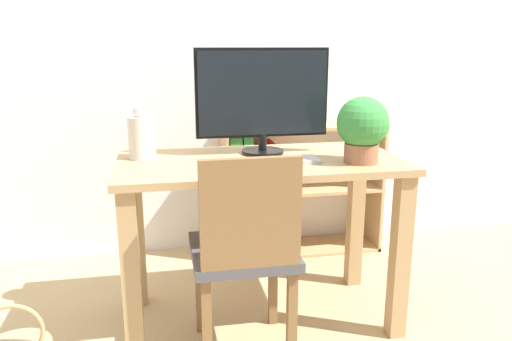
{
  "coord_description": "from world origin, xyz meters",
  "views": [
    {
      "loc": [
        -0.41,
        -2.02,
        1.22
      ],
      "look_at": [
        0.0,
        0.1,
        0.67
      ],
      "focal_mm": 35.0,
      "sensor_mm": 36.0,
      "label": 1
    }
  ],
  "objects_px": {
    "vase": "(141,135)",
    "chair": "(245,249)",
    "keyboard": "(278,161)",
    "potted_plant": "(362,127)",
    "bookshelf": "(271,191)",
    "monitor": "(263,96)"
  },
  "relations": [
    {
      "from": "monitor",
      "to": "keyboard",
      "type": "xyz_separation_m",
      "value": [
        0.03,
        -0.19,
        -0.24
      ]
    },
    {
      "from": "potted_plant",
      "to": "keyboard",
      "type": "bearing_deg",
      "value": 169.96
    },
    {
      "from": "keyboard",
      "to": "chair",
      "type": "distance_m",
      "value": 0.39
    },
    {
      "from": "potted_plant",
      "to": "bookshelf",
      "type": "bearing_deg",
      "value": 101.8
    },
    {
      "from": "keyboard",
      "to": "potted_plant",
      "type": "bearing_deg",
      "value": -10.04
    },
    {
      "from": "keyboard",
      "to": "potted_plant",
      "type": "relative_size",
      "value": 1.23
    },
    {
      "from": "monitor",
      "to": "potted_plant",
      "type": "relative_size",
      "value": 2.16
    },
    {
      "from": "potted_plant",
      "to": "chair",
      "type": "distance_m",
      "value": 0.68
    },
    {
      "from": "bookshelf",
      "to": "chair",
      "type": "bearing_deg",
      "value": -108.08
    },
    {
      "from": "vase",
      "to": "potted_plant",
      "type": "xyz_separation_m",
      "value": [
        0.89,
        -0.25,
        0.05
      ]
    },
    {
      "from": "vase",
      "to": "chair",
      "type": "bearing_deg",
      "value": -45.97
    },
    {
      "from": "bookshelf",
      "to": "vase",
      "type": "bearing_deg",
      "value": -138.81
    },
    {
      "from": "keyboard",
      "to": "vase",
      "type": "height_order",
      "value": "vase"
    },
    {
      "from": "keyboard",
      "to": "vase",
      "type": "xyz_separation_m",
      "value": [
        -0.55,
        0.19,
        0.09
      ]
    },
    {
      "from": "keyboard",
      "to": "chair",
      "type": "relative_size",
      "value": 0.39
    },
    {
      "from": "vase",
      "to": "keyboard",
      "type": "bearing_deg",
      "value": -19.08
    },
    {
      "from": "monitor",
      "to": "potted_plant",
      "type": "bearing_deg",
      "value": -34.61
    },
    {
      "from": "monitor",
      "to": "vase",
      "type": "relative_size",
      "value": 2.52
    },
    {
      "from": "potted_plant",
      "to": "bookshelf",
      "type": "height_order",
      "value": "potted_plant"
    },
    {
      "from": "potted_plant",
      "to": "vase",
      "type": "bearing_deg",
      "value": 164.26
    },
    {
      "from": "vase",
      "to": "chair",
      "type": "xyz_separation_m",
      "value": [
        0.38,
        -0.39,
        -0.38
      ]
    },
    {
      "from": "potted_plant",
      "to": "bookshelf",
      "type": "xyz_separation_m",
      "value": [
        -0.18,
        0.87,
        -0.52
      ]
    }
  ]
}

